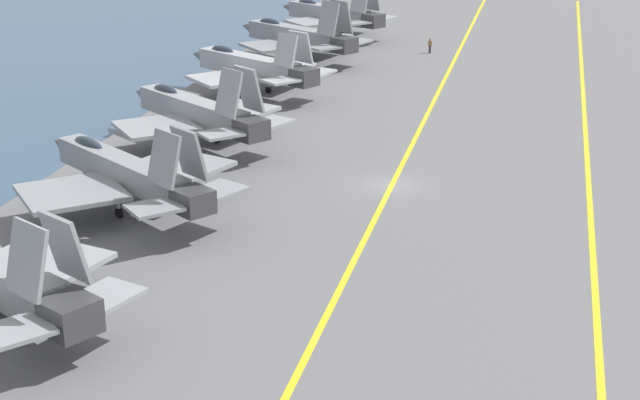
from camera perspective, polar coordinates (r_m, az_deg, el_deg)
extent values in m
plane|color=#334C66|center=(65.61, 4.19, 0.54)|extent=(2000.00, 2000.00, 0.00)
cube|color=slate|center=(65.54, 4.20, 0.71)|extent=(193.91, 46.48, 0.40)
cube|color=yellow|center=(64.90, 15.41, 0.01)|extent=(174.52, 1.36, 0.01)
cube|color=yellow|center=(65.47, 4.20, 0.88)|extent=(174.52, 0.36, 0.01)
cube|color=#38383A|center=(43.55, -14.32, -6.55)|extent=(2.85, 2.84, 1.55)
cube|color=gray|center=(50.98, -15.82, -3.42)|extent=(6.04, 6.60, 0.28)
cube|color=gray|center=(43.16, -16.70, -3.37)|extent=(2.02, 2.60, 3.14)
cube|color=gray|center=(44.08, -14.60, -2.67)|extent=(2.02, 2.60, 3.14)
cube|color=gray|center=(42.89, -17.28, -7.28)|extent=(3.71, 3.65, 0.20)
cube|color=gray|center=(45.09, -12.28, -5.43)|extent=(3.44, 3.21, 0.20)
cylinder|color=#B2B2B7|center=(49.78, -17.11, -5.46)|extent=(0.16, 0.16, 1.45)
cylinder|color=black|center=(49.95, -17.06, -5.90)|extent=(0.48, 0.63, 0.60)
cube|color=gray|center=(61.62, -11.48, 1.74)|extent=(8.65, 11.45, 1.61)
cone|color=#5B5E60|center=(67.90, -14.74, 3.18)|extent=(2.64, 2.87, 1.53)
cube|color=#38383A|center=(55.50, -7.40, -0.06)|extent=(2.71, 2.77, 1.37)
ellipsoid|color=#232D38|center=(64.66, -13.32, 3.18)|extent=(2.51, 3.07, 0.89)
cube|color=gray|center=(59.76, -14.24, 0.41)|extent=(7.96, 7.97, 0.28)
cube|color=gray|center=(63.27, -8.40, 1.91)|extent=(7.34, 7.23, 0.28)
cube|color=gray|center=(55.42, -9.05, 2.38)|extent=(2.15, 2.52, 3.01)
cube|color=gray|center=(56.31, -7.61, 2.73)|extent=(2.15, 2.52, 3.01)
cube|color=gray|center=(54.78, -9.60, -0.45)|extent=(3.70, 3.69, 0.20)
cube|color=gray|center=(57.10, -5.89, 0.58)|extent=(3.56, 3.38, 0.20)
cylinder|color=#B2B2B7|center=(66.11, -13.52, 1.32)|extent=(0.16, 0.16, 1.70)
cylinder|color=black|center=(66.28, -13.49, 0.87)|extent=(0.52, 0.62, 0.60)
cylinder|color=#B2B2B7|center=(60.56, -11.65, -0.25)|extent=(0.16, 0.16, 1.70)
cylinder|color=black|center=(60.75, -11.61, -0.74)|extent=(0.52, 0.62, 0.60)
cylinder|color=#B2B2B7|center=(61.64, -9.86, 0.23)|extent=(0.16, 0.16, 1.70)
cylinder|color=black|center=(61.83, -9.83, -0.25)|extent=(0.52, 0.62, 0.60)
cube|color=gray|center=(74.60, -7.40, 5.22)|extent=(8.36, 10.81, 1.74)
cone|color=#5B5E60|center=(80.32, -10.24, 6.12)|extent=(2.66, 2.81, 1.65)
cube|color=#38383A|center=(69.00, -4.01, 4.12)|extent=(2.76, 2.74, 1.47)
ellipsoid|color=#232D38|center=(77.37, -8.97, 6.30)|extent=(2.47, 2.94, 0.95)
cube|color=gray|center=(72.57, -9.49, 4.23)|extent=(7.42, 7.43, 0.28)
cube|color=gray|center=(76.40, -5.02, 5.22)|extent=(6.86, 6.78, 0.28)
cube|color=gray|center=(68.84, -5.33, 6.22)|extent=(2.12, 2.43, 3.25)
cube|color=gray|center=(69.90, -4.13, 6.46)|extent=(2.12, 2.43, 3.25)
cube|color=gray|center=(68.08, -5.78, 3.85)|extent=(3.59, 3.59, 0.20)
cube|color=gray|center=(70.72, -2.80, 4.54)|extent=(3.50, 3.25, 0.20)
cylinder|color=#B2B2B7|center=(78.67, -9.20, 4.60)|extent=(0.16, 0.16, 1.72)
cylinder|color=black|center=(78.81, -9.17, 4.20)|extent=(0.53, 0.62, 0.60)
cylinder|color=#B2B2B7|center=(73.43, -7.58, 3.57)|extent=(0.16, 0.16, 1.72)
cylinder|color=black|center=(73.59, -7.56, 3.16)|extent=(0.53, 0.62, 0.60)
cylinder|color=#B2B2B7|center=(74.76, -6.04, 3.93)|extent=(0.16, 0.16, 1.72)
cylinder|color=black|center=(74.91, -6.02, 3.52)|extent=(0.53, 0.62, 0.60)
cube|color=#9EA3A8|center=(89.58, -4.15, 7.82)|extent=(7.37, 10.98, 1.78)
cone|color=#5B5E60|center=(94.56, -6.98, 8.37)|extent=(2.57, 2.76, 1.69)
cube|color=#38383A|center=(84.74, -0.93, 7.17)|extent=(2.72, 2.66, 1.52)
ellipsoid|color=#232D38|center=(91.99, -5.69, 8.63)|extent=(2.27, 2.94, 0.98)
cube|color=#9EA3A8|center=(87.17, -5.63, 7.05)|extent=(7.17, 7.17, 0.28)
cube|color=#9EA3A8|center=(91.74, -2.39, 7.77)|extent=(6.29, 6.25, 0.28)
cube|color=#9EA3A8|center=(84.47, -2.01, 8.71)|extent=(1.86, 2.35, 2.78)
cube|color=#9EA3A8|center=(85.78, -1.11, 8.89)|extent=(1.86, 2.35, 2.78)
cube|color=#9EA3A8|center=(83.47, -2.26, 6.96)|extent=(3.56, 3.49, 0.20)
cube|color=#9EA3A8|center=(86.68, -0.09, 7.46)|extent=(3.38, 3.03, 0.20)
cylinder|color=#B2B2B7|center=(93.11, -5.95, 7.13)|extent=(0.16, 0.16, 1.71)
cylinder|color=black|center=(93.23, -5.94, 6.79)|extent=(0.49, 0.63, 0.60)
cylinder|color=#B2B2B7|center=(88.29, -4.19, 6.48)|extent=(0.16, 0.16, 1.71)
cylinder|color=black|center=(88.42, -4.18, 6.13)|extent=(0.49, 0.63, 0.60)
cylinder|color=#B2B2B7|center=(89.96, -3.02, 6.75)|extent=(0.16, 0.16, 1.71)
cylinder|color=black|center=(90.08, -3.01, 6.41)|extent=(0.49, 0.63, 0.60)
cube|color=gray|center=(103.96, -1.53, 9.56)|extent=(8.15, 11.42, 1.79)
cone|color=#5B5E60|center=(109.26, -4.15, 10.02)|extent=(2.69, 2.89, 1.70)
cube|color=#38383A|center=(98.79, 1.43, 9.01)|extent=(2.81, 2.80, 1.52)
ellipsoid|color=#232D38|center=(106.56, -2.94, 10.26)|extent=(2.45, 3.07, 0.98)
cube|color=gray|center=(101.48, -2.80, 8.95)|extent=(7.42, 7.41, 0.28)
cube|color=gray|center=(106.12, 0.01, 9.46)|extent=(6.56, 6.70, 0.28)
cube|color=gray|center=(98.60, 0.49, 10.52)|extent=(2.11, 2.52, 3.33)
cube|color=gray|center=(99.92, 1.26, 10.64)|extent=(2.11, 2.52, 3.33)
cube|color=gray|center=(97.53, 0.27, 8.87)|extent=(3.65, 3.62, 0.20)
cube|color=gray|center=(100.76, 2.14, 9.22)|extent=(3.48, 3.24, 0.20)
cylinder|color=#B2B2B7|center=(107.64, -3.21, 8.94)|extent=(0.16, 0.16, 1.72)
cylinder|color=black|center=(107.75, -3.21, 8.65)|extent=(0.51, 0.62, 0.60)
cylinder|color=#B2B2B7|center=(102.55, -1.55, 8.42)|extent=(0.16, 0.16, 1.72)
cylinder|color=black|center=(102.67, -1.55, 8.11)|extent=(0.51, 0.62, 0.60)
cylinder|color=#B2B2B7|center=(104.24, -0.53, 8.61)|extent=(0.16, 0.16, 1.72)
cylinder|color=black|center=(104.35, -0.53, 8.31)|extent=(0.51, 0.62, 0.60)
cube|color=gray|center=(117.37, 0.52, 10.80)|extent=(7.83, 11.03, 1.79)
cone|color=#5B5E60|center=(122.26, -1.83, 11.16)|extent=(2.64, 2.81, 1.70)
cube|color=#38383A|center=(112.57, 3.13, 10.38)|extent=(2.77, 2.73, 1.52)
ellipsoid|color=#232D38|center=(119.78, -0.73, 11.40)|extent=(2.37, 2.97, 0.98)
cube|color=gray|center=(114.93, -0.48, 10.31)|extent=(6.94, 6.93, 0.28)
cube|color=gray|center=(119.47, 1.77, 10.67)|extent=(6.03, 6.34, 0.28)
cube|color=gray|center=(112.39, 2.32, 11.57)|extent=(1.94, 2.37, 2.79)
cube|color=gray|center=(111.23, 2.13, 10.28)|extent=(3.59, 3.55, 0.20)
cube|color=gray|center=(114.58, 3.73, 10.54)|extent=(3.44, 3.14, 0.20)
cylinder|color=#B2B2B7|center=(120.77, -1.00, 10.19)|extent=(0.16, 0.16, 1.80)
cylinder|color=black|center=(120.87, -0.99, 9.91)|extent=(0.51, 0.63, 0.60)
cylinder|color=#B2B2B7|center=(115.95, 0.51, 9.79)|extent=(0.16, 0.16, 1.80)
cylinder|color=black|center=(116.06, 0.51, 9.50)|extent=(0.51, 0.63, 0.60)
cylinder|color=#B2B2B7|center=(117.72, 1.38, 9.94)|extent=(0.16, 0.16, 1.80)
cylinder|color=black|center=(117.83, 1.38, 9.65)|extent=(0.51, 0.63, 0.60)
cylinder|color=#232328|center=(108.55, 6.41, 8.70)|extent=(0.24, 0.24, 0.80)
cube|color=brown|center=(108.42, 6.42, 9.04)|extent=(0.27, 0.39, 0.52)
sphere|color=#9E7051|center=(108.35, 6.43, 9.24)|extent=(0.22, 0.22, 0.22)
sphere|color=brown|center=(108.34, 6.43, 9.28)|extent=(0.24, 0.24, 0.24)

